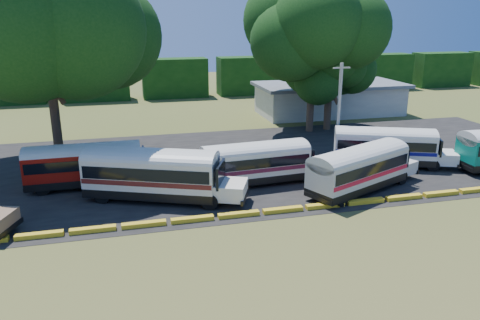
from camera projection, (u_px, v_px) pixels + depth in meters
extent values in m
plane|color=#3C521B|center=(266.00, 221.00, 29.54)|extent=(160.00, 160.00, 0.00)
cube|color=black|center=(236.00, 163.00, 40.87)|extent=(64.00, 24.00, 0.02)
cube|color=gold|center=(39.00, 235.00, 27.24)|extent=(2.70, 0.45, 0.30)
cube|color=gold|center=(93.00, 230.00, 27.95)|extent=(2.70, 0.45, 0.30)
cube|color=gold|center=(144.00, 224.00, 28.65)|extent=(2.70, 0.45, 0.30)
cube|color=gold|center=(192.00, 219.00, 29.36)|extent=(2.70, 0.45, 0.30)
cube|color=gold|center=(239.00, 215.00, 30.06)|extent=(2.70, 0.45, 0.30)
cube|color=gold|center=(283.00, 210.00, 30.77)|extent=(2.70, 0.45, 0.30)
cube|color=gold|center=(325.00, 206.00, 31.47)|extent=(2.70, 0.45, 0.30)
cube|color=gold|center=(365.00, 201.00, 32.18)|extent=(2.70, 0.45, 0.30)
cube|color=gold|center=(404.00, 197.00, 32.89)|extent=(2.70, 0.45, 0.30)
cube|color=gold|center=(441.00, 194.00, 33.59)|extent=(2.70, 0.45, 0.30)
cube|color=gold|center=(476.00, 190.00, 34.30)|extent=(2.70, 0.45, 0.30)
cube|color=beige|center=(329.00, 100.00, 61.00)|extent=(18.00, 8.00, 3.60)
cube|color=#54575B|center=(330.00, 85.00, 60.40)|extent=(19.00, 9.00, 0.40)
cube|color=black|center=(8.00, 83.00, 67.42)|extent=(10.00, 4.00, 6.00)
cube|color=black|center=(95.00, 80.00, 70.24)|extent=(10.00, 4.00, 6.00)
cube|color=black|center=(175.00, 78.00, 73.07)|extent=(10.00, 4.00, 6.00)
cube|color=black|center=(249.00, 76.00, 75.89)|extent=(10.00, 4.00, 6.00)
cube|color=black|center=(317.00, 73.00, 78.71)|extent=(10.00, 4.00, 6.00)
cube|color=black|center=(381.00, 71.00, 81.53)|extent=(10.00, 4.00, 6.00)
cube|color=black|center=(441.00, 70.00, 84.35)|extent=(10.00, 4.00, 6.00)
cube|color=black|center=(10.00, 228.00, 27.22)|extent=(0.99, 2.43, 0.31)
cylinder|color=black|center=(140.00, 181.00, 35.19)|extent=(1.01, 0.29, 1.01)
cylinder|color=black|center=(138.00, 172.00, 37.18)|extent=(1.01, 0.29, 1.01)
cylinder|color=black|center=(42.00, 189.00, 33.51)|extent=(1.01, 0.29, 1.01)
cylinder|color=black|center=(46.00, 179.00, 35.50)|extent=(1.01, 0.29, 1.01)
cube|color=black|center=(86.00, 179.00, 35.18)|extent=(8.31, 2.61, 0.56)
cube|color=#920F08|center=(84.00, 163.00, 34.82)|extent=(8.31, 2.61, 1.85)
cube|color=black|center=(84.00, 161.00, 34.76)|extent=(7.98, 2.67, 0.78)
ellipsoid|color=beige|center=(83.00, 152.00, 34.55)|extent=(8.31, 2.61, 1.14)
cube|color=#920F08|center=(153.00, 169.00, 36.32)|extent=(1.84, 2.24, 0.96)
cube|color=black|center=(144.00, 158.00, 35.88)|extent=(0.18, 2.32, 1.39)
cube|color=black|center=(164.00, 173.00, 36.65)|extent=(0.21, 2.48, 0.30)
cube|color=black|center=(27.00, 185.00, 34.21)|extent=(0.21, 2.48, 0.30)
cylinder|color=black|center=(210.00, 202.00, 31.01)|extent=(1.15, 0.72, 1.12)
cylinder|color=black|center=(217.00, 189.00, 33.26)|extent=(1.15, 0.72, 1.12)
cylinder|color=black|center=(102.00, 196.00, 32.09)|extent=(1.15, 0.72, 1.12)
cylinder|color=black|center=(116.00, 184.00, 34.34)|extent=(1.15, 0.72, 1.12)
cube|color=black|center=(153.00, 190.00, 32.71)|extent=(9.51, 6.12, 0.61)
cube|color=white|center=(152.00, 172.00, 32.31)|extent=(9.51, 6.12, 2.04)
cube|color=black|center=(151.00, 169.00, 32.24)|extent=(9.20, 6.04, 0.86)
cube|color=#5A1A17|center=(152.00, 178.00, 32.43)|extent=(9.44, 6.13, 0.33)
ellipsoid|color=beige|center=(151.00, 158.00, 32.01)|extent=(9.51, 6.12, 1.25)
cube|color=white|center=(231.00, 190.00, 31.81)|extent=(2.80, 3.04, 1.06)
cube|color=black|center=(221.00, 174.00, 31.59)|extent=(1.15, 2.43, 1.53)
cube|color=black|center=(245.00, 197.00, 31.81)|extent=(1.25, 2.60, 0.33)
cube|color=black|center=(92.00, 188.00, 33.38)|extent=(1.25, 2.60, 0.33)
cylinder|color=black|center=(307.00, 177.00, 36.03)|extent=(1.01, 0.35, 0.99)
cylinder|color=black|center=(295.00, 169.00, 37.94)|extent=(1.01, 0.35, 0.99)
cylinder|color=black|center=(223.00, 187.00, 33.97)|extent=(1.01, 0.35, 0.99)
cylinder|color=black|center=(215.00, 177.00, 35.89)|extent=(1.01, 0.35, 0.99)
cube|color=black|center=(255.00, 176.00, 35.76)|extent=(8.28, 3.09, 0.54)
cube|color=white|center=(255.00, 161.00, 35.41)|extent=(8.28, 3.09, 1.81)
cube|color=black|center=(255.00, 159.00, 35.35)|extent=(7.96, 3.13, 0.76)
cube|color=maroon|center=(255.00, 166.00, 35.52)|extent=(8.21, 3.12, 0.30)
ellipsoid|color=beige|center=(255.00, 150.00, 35.14)|extent=(8.28, 3.09, 1.11)
cube|color=white|center=(313.00, 166.00, 37.19)|extent=(1.94, 2.31, 0.94)
cube|color=black|center=(307.00, 155.00, 36.71)|extent=(0.32, 2.28, 1.36)
cube|color=black|center=(323.00, 170.00, 37.56)|extent=(0.36, 2.43, 0.30)
cube|color=black|center=(204.00, 183.00, 34.57)|extent=(0.36, 2.43, 0.30)
cylinder|color=black|center=(402.00, 178.00, 35.73)|extent=(1.06, 0.69, 1.03)
cylinder|color=black|center=(378.00, 171.00, 37.38)|extent=(1.06, 0.69, 1.03)
cylinder|color=black|center=(342.00, 200.00, 31.55)|extent=(1.06, 0.69, 1.03)
cylinder|color=black|center=(318.00, 190.00, 33.20)|extent=(1.06, 0.69, 1.03)
cube|color=black|center=(357.00, 183.00, 34.11)|extent=(8.78, 5.84, 0.57)
cube|color=beige|center=(359.00, 168.00, 33.75)|extent=(8.78, 5.84, 1.89)
cube|color=black|center=(359.00, 165.00, 33.68)|extent=(8.50, 5.76, 0.79)
cube|color=red|center=(358.00, 172.00, 33.86)|extent=(8.72, 5.84, 0.31)
ellipsoid|color=beige|center=(360.00, 155.00, 33.47)|extent=(8.78, 5.84, 1.16)
cube|color=beige|center=(399.00, 166.00, 37.09)|extent=(2.63, 2.84, 0.98)
cube|color=black|center=(395.00, 155.00, 36.41)|extent=(1.12, 2.23, 1.42)
cube|color=black|center=(404.00, 169.00, 37.74)|extent=(1.21, 2.38, 0.31)
cube|color=black|center=(318.00, 198.00, 31.65)|extent=(1.21, 2.38, 0.31)
cylinder|color=black|center=(433.00, 166.00, 38.67)|extent=(1.04, 0.65, 1.01)
cylinder|color=black|center=(427.00, 158.00, 40.70)|extent=(1.04, 0.65, 1.01)
cylinder|color=black|center=(349.00, 162.00, 39.64)|extent=(1.04, 0.65, 1.01)
cylinder|color=black|center=(347.00, 155.00, 41.67)|extent=(1.04, 0.65, 1.01)
cube|color=black|center=(383.00, 158.00, 40.19)|extent=(8.58, 5.51, 0.55)
cube|color=white|center=(384.00, 145.00, 39.84)|extent=(8.58, 5.51, 1.84)
cube|color=black|center=(384.00, 142.00, 39.78)|extent=(8.30, 5.44, 0.77)
cube|color=#0B0B6E|center=(383.00, 149.00, 39.95)|extent=(8.52, 5.52, 0.30)
ellipsoid|color=beige|center=(385.00, 134.00, 39.57)|extent=(8.58, 5.51, 1.13)
cube|color=white|center=(444.00, 157.00, 39.39)|extent=(2.53, 2.74, 0.96)
cube|color=black|center=(438.00, 146.00, 39.19)|extent=(1.04, 2.19, 1.38)
cube|color=black|center=(454.00, 162.00, 39.39)|extent=(1.12, 2.34, 0.30)
cube|color=black|center=(334.00, 157.00, 40.80)|extent=(1.12, 2.34, 0.30)
cylinder|color=black|center=(467.00, 162.00, 39.59)|extent=(1.07, 0.35, 1.06)
cube|color=black|center=(463.00, 166.00, 38.28)|extent=(0.32, 2.60, 0.32)
cylinder|color=#3A281D|center=(55.00, 116.00, 40.08)|extent=(0.80, 0.80, 8.23)
cylinder|color=#3A281D|center=(66.00, 74.00, 39.74)|extent=(1.42, 2.92, 4.67)
cylinder|color=#3A281D|center=(39.00, 74.00, 39.58)|extent=(2.23, 2.54, 4.67)
cylinder|color=#3A281D|center=(45.00, 77.00, 37.80)|extent=(2.98, 0.95, 4.67)
ellipsoid|color=black|center=(44.00, 21.00, 37.75)|extent=(14.18, 14.18, 10.40)
cylinder|color=#3A281D|center=(311.00, 96.00, 51.16)|extent=(0.80, 0.80, 7.79)
cylinder|color=#3A281D|center=(321.00, 65.00, 50.87)|extent=(1.38, 2.80, 4.44)
cylinder|color=#3A281D|center=(301.00, 65.00, 50.71)|extent=(2.15, 2.44, 4.44)
cylinder|color=#3A281D|center=(315.00, 67.00, 48.93)|extent=(2.85, 0.92, 4.44)
ellipsoid|color=black|center=(314.00, 26.00, 48.94)|extent=(12.10, 12.10, 8.87)
cylinder|color=#3A281D|center=(328.00, 108.00, 52.49)|extent=(0.80, 0.80, 4.78)
cylinder|color=#3A281D|center=(337.00, 89.00, 52.58)|extent=(1.05, 1.91, 2.81)
cylinder|color=#3A281D|center=(317.00, 89.00, 52.43)|extent=(1.54, 1.72, 2.81)
cylinder|color=#3A281D|center=(332.00, 92.00, 50.65)|extent=(1.92, 0.76, 2.81)
ellipsoid|color=black|center=(330.00, 65.00, 51.08)|extent=(7.36, 7.36, 5.39)
cylinder|color=gray|center=(339.00, 111.00, 41.53)|extent=(0.30, 0.30, 8.49)
cube|color=gray|center=(342.00, 68.00, 40.40)|extent=(1.60, 0.12, 0.12)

